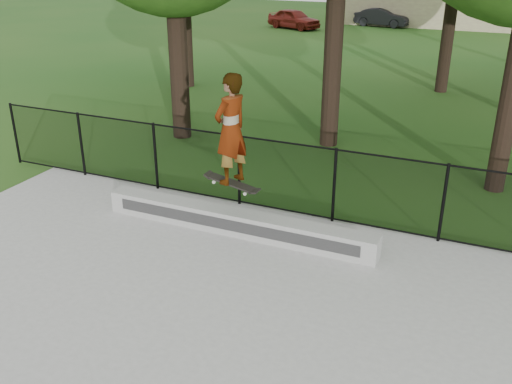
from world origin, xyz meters
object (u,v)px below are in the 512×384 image
at_px(grind_ledge, 236,222).
at_px(car_c, 512,22).
at_px(car_a, 294,19).
at_px(skater_airborne, 231,131).
at_px(car_b, 382,17).

height_order(grind_ledge, car_c, car_c).
bearing_deg(car_c, car_a, 121.68).
distance_m(car_a, car_c, 13.46).
bearing_deg(skater_airborne, car_a, 108.15).
relative_size(car_a, car_b, 1.12).
height_order(car_b, skater_airborne, skater_airborne).
bearing_deg(car_b, car_c, -76.87).
bearing_deg(car_b, car_a, 131.04).
distance_m(grind_ledge, skater_airborne, 1.86).
relative_size(car_a, car_c, 0.95).
bearing_deg(car_a, car_b, -35.21).
bearing_deg(skater_airborne, car_c, 82.98).
bearing_deg(car_c, skater_airborne, -173.33).
relative_size(grind_ledge, car_c, 1.41).
bearing_deg(grind_ledge, car_c, 82.85).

